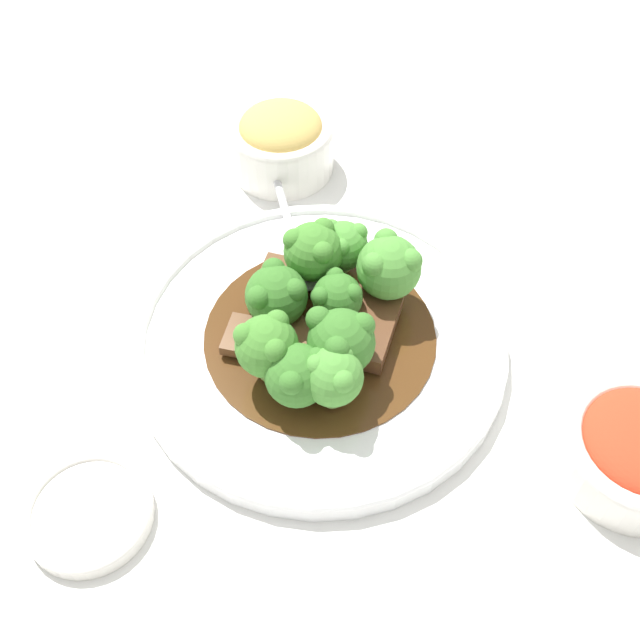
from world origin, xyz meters
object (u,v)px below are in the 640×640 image
Objects in this scene: broccoli_floret_1 at (276,295)px; broccoli_floret_5 at (297,374)px; broccoli_floret_0 at (333,376)px; serving_spoon at (296,245)px; broccoli_floret_3 at (313,251)px; broccoli_floret_8 at (343,245)px; broccoli_floret_2 at (341,341)px; beef_strip_2 at (302,348)px; broccoli_floret_7 at (337,297)px; broccoli_floret_4 at (389,267)px; side_bowl_appetizer at (281,141)px; broccoli_floret_6 at (267,346)px; beef_strip_3 at (259,339)px; main_plate at (320,339)px; side_bowl_kimchi at (639,449)px; sauce_dish at (89,513)px; beef_strip_0 at (367,331)px; beef_strip_1 at (277,285)px.

broccoli_floret_1 and broccoli_floret_5 have the same top height.
broccoli_floret_0 is 0.23× the size of serving_spoon.
broccoli_floret_3 is 1.25× the size of broccoli_floret_8.
beef_strip_2 is at bearing -26.54° from broccoli_floret_2.
broccoli_floret_8 reaches higher than broccoli_floret_7.
side_bowl_appetizer is at bearing -61.55° from broccoli_floret_4.
broccoli_floret_3 is at bearing 115.97° from serving_spoon.
broccoli_floret_8 is at bearing -115.72° from broccoli_floret_6.
broccoli_floret_2 is at bearing 160.47° from beef_strip_3.
broccoli_floret_2 is (-0.02, 0.03, 0.04)m from main_plate.
broccoli_floret_0 is at bearing 67.92° from broccoli_floret_4.
broccoli_floret_1 is 0.48× the size of side_bowl_kimchi.
broccoli_floret_3 reaches higher than broccoli_floret_7.
broccoli_floret_3 is 0.96× the size of broccoli_floret_4.
sauce_dish is (0.11, 0.16, -0.04)m from broccoli_floret_1.
broccoli_floret_6 is (0.05, 0.01, 0.00)m from broccoli_floret_2.
sauce_dish is (0.19, 0.18, -0.05)m from broccoli_floret_4.
broccoli_floret_0 is 0.87× the size of broccoli_floret_4.
main_plate is at bearing -103.33° from broccoli_floret_5.
broccoli_floret_2 is 1.26× the size of broccoli_floret_8.
side_bowl_kimchi is (-0.23, 0.04, -0.02)m from broccoli_floret_5.
broccoli_floret_5 is 0.23m from side_bowl_kimchi.
beef_strip_0 is at bearing 127.92° from broccoli_floret_3.
broccoli_floret_8 is (-0.05, -0.10, -0.01)m from broccoli_floret_6.
beef_strip_2 is 1.39× the size of broccoli_floret_0.
broccoli_floret_1 is at bearing -43.17° from broccoli_floret_2.
broccoli_floret_6 is at bearing 42.01° from beef_strip_2.
beef_strip_2 is at bearing 167.15° from beef_strip_3.
broccoli_floret_4 reaches higher than beef_strip_3.
side_bowl_kimchi reaches higher than serving_spoon.
beef_strip_3 is 1.13× the size of broccoli_floret_1.
broccoli_floret_7 is (-0.05, 0.03, 0.02)m from beef_strip_1.
side_bowl_appetizer is (0.04, -0.16, -0.02)m from broccoli_floret_3.
broccoli_floret_6 is 1.31× the size of broccoli_floret_7.
broccoli_floret_7 is at bearing -131.57° from broccoli_floret_6.
broccoli_floret_2 is (-0.03, 0.01, 0.03)m from beef_strip_2.
broccoli_floret_4 is 0.11m from broccoli_floret_5.
beef_strip_1 is 0.26× the size of serving_spoon.
broccoli_floret_1 is 0.84× the size of broccoli_floret_4.
broccoli_floret_7 is (0.00, -0.05, -0.01)m from broccoli_floret_2.
beef_strip_2 is 1.21× the size of broccoli_floret_4.
beef_strip_1 is 0.21m from sauce_dish.
broccoli_floret_5 is at bearing 88.50° from beef_strip_2.
broccoli_floret_2 is 1.01× the size of broccoli_floret_6.
broccoli_floret_2 reaches higher than broccoli_floret_7.
broccoli_floret_7 reaches higher than beef_strip_2.
beef_strip_3 is 0.94× the size of broccoli_floret_4.
beef_strip_2 is 0.05m from broccoli_floret_0.
beef_strip_3 is 0.99× the size of broccoli_floret_3.
broccoli_floret_4 reaches higher than beef_strip_2.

